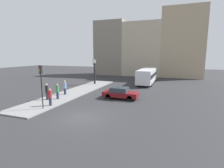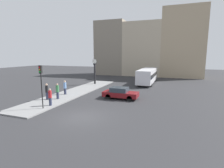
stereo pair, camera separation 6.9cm
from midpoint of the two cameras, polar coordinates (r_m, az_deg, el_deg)
The scene contains 11 objects.
ground_plane at distance 15.30m, azimuth -9.43°, elevation -10.63°, with size 120.00×120.00×0.00m, color #2D2D30.
sidewalk_corner at distance 25.32m, azimuth -11.64°, elevation -2.52°, with size 3.80×21.15×0.12m, color gray.
building_row at distance 45.10m, azimuth 11.64°, elevation 11.81°, with size 26.45×5.00×15.93m.
sedan_car at distance 21.15m, azimuth 2.82°, elevation -2.94°, with size 4.21×1.84×1.37m.
bus_distant at distance 32.91m, azimuth 11.55°, elevation 2.82°, with size 2.48×9.69×2.68m.
traffic_light_near at distance 17.76m, azimuth -22.07°, elevation 1.80°, with size 0.26×0.24×4.15m.
street_clock at distance 31.28m, azimuth -5.59°, elevation 4.02°, with size 0.84×0.42×4.43m.
pedestrian_green_hoodie at distance 21.40m, azimuth -17.28°, elevation -2.26°, with size 0.35×0.35×1.82m.
pedestrian_black_jacket at distance 21.54m, azimuth -20.41°, elevation -2.24°, with size 0.33×0.33×1.86m.
pedestrian_red_top at distance 18.87m, azimuth -19.46°, elevation -4.02°, with size 0.33×0.33×1.75m.
pedestrian_blue_stripe at distance 23.63m, azimuth -15.03°, elevation -1.09°, with size 0.37×0.37×1.82m.
Camera 2 is at (7.19, -12.47, 5.22)m, focal length 28.00 mm.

